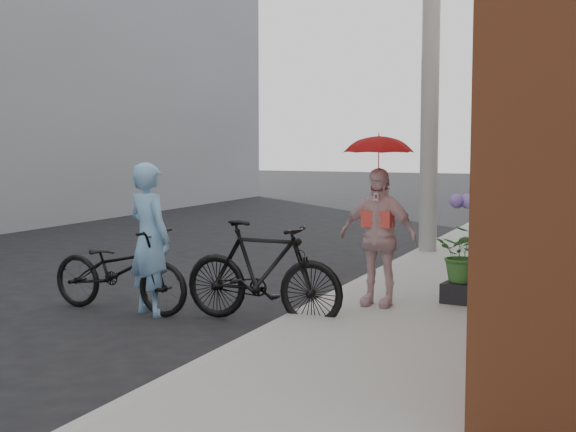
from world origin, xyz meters
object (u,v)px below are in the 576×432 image
Objects in this scene: bike_right at (263,272)px; planter at (464,292)px; utility_pole at (431,35)px; kimono_woman at (378,237)px; bike_left at (120,270)px; officer at (150,239)px.

bike_right is 4.29× the size of planter.
utility_pole is 5.16m from kimono_woman.
planter is (0.82, 0.51, -0.62)m from kimono_woman.
utility_pole is 17.16× the size of planter.
officer is at bearing -84.31° from bike_left.
kimono_woman is at bearing -83.58° from utility_pole.
bike_right is at bearing -82.24° from bike_left.
kimono_woman reaches higher than bike_left.
officer is 0.52m from bike_left.
bike_left is at bearing -158.16° from planter.
planter is (3.09, 1.37, -0.59)m from officer.
kimono_woman is (0.50, -4.40, -2.65)m from utility_pole.
kimono_woman is 1.15m from planter.
planter is at bearing -71.37° from utility_pole.
utility_pole reaches higher than planter.
bike_left is 4.30× the size of planter.
bike_left reaches higher than planter.
utility_pole is at bearing -86.24° from officer.
officer is 2.43m from kimono_woman.
planter is (3.47, 1.39, -0.23)m from bike_left.
bike_right is 1.20× the size of kimono_woman.
bike_right is 2.22m from planter.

